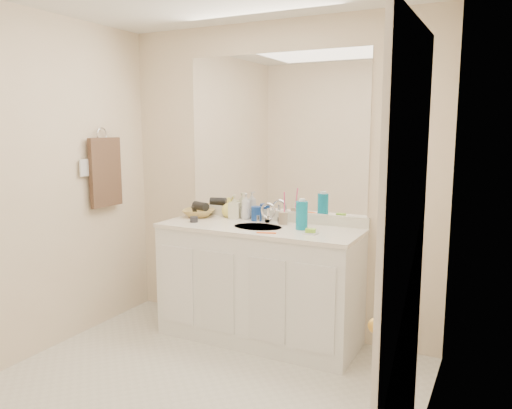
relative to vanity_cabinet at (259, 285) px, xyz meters
name	(u,v)px	position (x,y,z in m)	size (l,w,h in m)	color
floor	(181,403)	(0.00, -1.02, -0.42)	(2.60, 2.60, 0.00)	silver
wall_back	(275,180)	(0.00, 0.28, 0.77)	(2.60, 0.02, 2.40)	beige
wall_left	(17,189)	(-1.30, -1.02, 0.77)	(0.02, 2.60, 2.40)	beige
wall_right	(421,222)	(1.30, -1.02, 0.77)	(0.02, 2.60, 2.40)	beige
vanity_cabinet	(259,285)	(0.00, 0.00, 0.00)	(1.50, 0.55, 0.85)	white
countertop	(259,228)	(0.00, 0.00, 0.44)	(1.52, 0.57, 0.03)	white
backsplash	(274,215)	(0.00, 0.26, 0.50)	(1.52, 0.03, 0.08)	silver
sink_basin	(258,228)	(0.00, -0.02, 0.44)	(0.37, 0.37, 0.02)	beige
faucet	(268,215)	(0.00, 0.16, 0.51)	(0.02, 0.02, 0.11)	silver
mirror	(275,133)	(0.00, 0.27, 1.14)	(1.48, 0.01, 1.20)	white
blue_mug	(257,214)	(-0.12, 0.19, 0.51)	(0.08, 0.08, 0.11)	navy
tan_cup	(283,218)	(0.13, 0.15, 0.50)	(0.07, 0.07, 0.09)	tan
toothbrush	(284,205)	(0.14, 0.15, 0.60)	(0.01, 0.01, 0.20)	#FF4385
mouthwash_bottle	(302,215)	(0.32, 0.04, 0.56)	(0.09, 0.09, 0.20)	#0E89AE
soap_dish	(311,233)	(0.44, -0.08, 0.46)	(0.09, 0.07, 0.01)	silver
green_soap	(311,231)	(0.44, -0.08, 0.48)	(0.07, 0.05, 0.02)	#90D534
orange_comb	(266,233)	(0.15, -0.19, 0.46)	(0.14, 0.03, 0.01)	#F85A1A
dark_jar	(194,219)	(-0.52, -0.09, 0.48)	(0.06, 0.06, 0.04)	#29292E
soap_bottle_white	(246,206)	(-0.22, 0.21, 0.56)	(0.08, 0.08, 0.21)	silver
soap_bottle_cream	(234,207)	(-0.32, 0.20, 0.55)	(0.09, 0.09, 0.19)	beige
soap_bottle_yellow	(229,207)	(-0.39, 0.23, 0.54)	(0.13, 0.13, 0.16)	#F5E95F
wicker_basket	(199,213)	(-0.62, 0.12, 0.49)	(0.25, 0.25, 0.06)	#AB8845
hair_dryer	(201,206)	(-0.60, 0.12, 0.54)	(0.07, 0.07, 0.14)	black
towel_ring	(102,134)	(-1.27, -0.25, 1.12)	(0.11, 0.11, 0.01)	silver
hand_towel	(105,172)	(-1.25, -0.25, 0.82)	(0.04, 0.32, 0.55)	#2F2119
switch_plate	(84,168)	(-1.27, -0.45, 0.88)	(0.01, 0.09, 0.13)	silver
door	(402,286)	(1.29, -1.32, 0.57)	(0.02, 0.82, 2.00)	white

